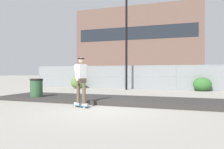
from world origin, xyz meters
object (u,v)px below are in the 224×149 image
Objects in this scene: shrub_center at (202,84)px; parked_car_near at (109,77)px; street_lamp at (126,27)px; trash_bin at (36,90)px; parked_car_mid at (183,78)px; skater at (81,78)px; shrub_left at (78,83)px; skateboard at (81,106)px.

parked_car_near is at bearing 160.85° from shrub_center.
street_lamp is 6.83m from shrub_center.
parked_car_near reaches higher than trash_bin.
street_lamp reaches higher than parked_car_near.
shrub_center is 1.21× the size of trash_bin.
parked_car_mid is at bearing 0.91° from parked_car_near.
skater is at bearing -86.12° from street_lamp.
trash_bin reaches higher than shrub_left.
trash_bin is at bearing -119.59° from parked_car_mid.
shrub_center is (7.95, -2.76, -0.36)m from parked_car_near.
skater is 1.78× the size of trash_bin.
skater is 1.59× the size of shrub_left.
skateboard is 10.31m from shrub_center.
street_lamp reaches higher than parked_car_mid.
parked_car_near is 3.55× the size of shrub_center.
shrub_left is 9.46m from shrub_center.
skater is 9.82m from shrub_left.
street_lamp is 5.72m from parked_car_near.
shrub_center reaches higher than shrub_left.
street_lamp reaches higher than skateboard.
skater is 1.47× the size of shrub_center.
skater reaches higher than shrub_center.
skater is (-0.00, 0.00, 1.06)m from skateboard.
skateboard is at bearing 0.00° from skater.
shrub_left is (-1.49, -3.30, -0.39)m from parked_car_near.
parked_car_mid reaches higher than shrub_left.
trash_bin is (-2.26, -7.56, -4.19)m from street_lamp.
skateboard is at bearing -105.72° from parked_car_mid.
skateboard is 0.45× the size of skater.
skateboard is 12.35m from parked_car_near.
shrub_center is at bearing 62.52° from skater.
parked_car_near is (-3.20, 11.90, -0.28)m from skater.
parked_car_mid is (3.38, 12.00, 0.78)m from skateboard.
shrub_center is (4.75, 9.14, -0.64)m from skater.
parked_car_mid is 3.20m from shrub_center.
street_lamp is 6.19× the size of shrub_center.
shrub_center is at bearing -19.15° from parked_car_near.
shrub_left is at bearing -114.36° from parked_car_near.
parked_car_near is 0.99× the size of parked_car_mid.
shrub_left is (-4.69, 8.60, -0.68)m from skater.
parked_car_near reaches higher than shrub_center.
trash_bin is (-2.85, 1.04, 0.46)m from skateboard.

